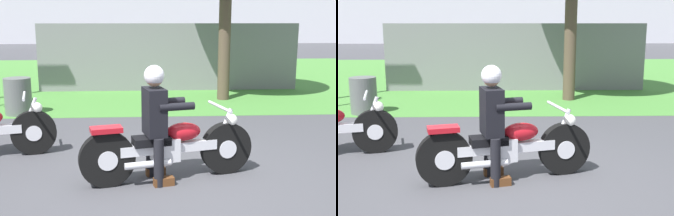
% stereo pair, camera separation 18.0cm
% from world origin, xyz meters
% --- Properties ---
extents(ground, '(120.00, 120.00, 0.00)m').
position_xyz_m(ground, '(0.00, 0.00, 0.00)').
color(ground, '#424247').
extents(grass_verge, '(60.00, 12.00, 0.01)m').
position_xyz_m(grass_verge, '(0.00, 9.64, 0.00)').
color(grass_verge, '#478438').
rests_on(grass_verge, ground).
extents(motorcycle_lead, '(2.13, 0.80, 0.89)m').
position_xyz_m(motorcycle_lead, '(0.01, 0.27, 0.40)').
color(motorcycle_lead, black).
rests_on(motorcycle_lead, ground).
extents(rider_lead, '(0.62, 0.55, 1.41)m').
position_xyz_m(rider_lead, '(-0.15, 0.23, 0.82)').
color(rider_lead, black).
rests_on(rider_lead, ground).
extents(trash_can, '(0.54, 0.54, 0.75)m').
position_xyz_m(trash_can, '(-2.85, 4.04, 0.38)').
color(trash_can, '#595E5B').
rests_on(trash_can, ground).
extents(fence_segment, '(7.00, 0.06, 1.80)m').
position_xyz_m(fence_segment, '(0.42, 6.81, 0.90)').
color(fence_segment, slate).
rests_on(fence_segment, ground).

